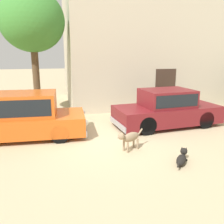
{
  "coord_description": "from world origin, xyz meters",
  "views": [
    {
      "loc": [
        -1.64,
        -7.49,
        2.86
      ],
      "look_at": [
        0.27,
        0.2,
        0.9
      ],
      "focal_mm": 38.14,
      "sensor_mm": 36.0,
      "label": 1
    }
  ],
  "objects_px": {
    "parked_sedan_second": "(167,108)",
    "acacia_tree_left": "(32,22)",
    "stray_dog_tan": "(129,137)",
    "parked_sedan_nearest": "(21,115)",
    "stray_dog_spotted": "(182,158)"
  },
  "relations": [
    {
      "from": "parked_sedan_second",
      "to": "stray_dog_tan",
      "type": "height_order",
      "value": "parked_sedan_second"
    },
    {
      "from": "parked_sedan_nearest",
      "to": "stray_dog_spotted",
      "type": "height_order",
      "value": "parked_sedan_nearest"
    },
    {
      "from": "stray_dog_tan",
      "to": "acacia_tree_left",
      "type": "distance_m",
      "value": 7.03
    },
    {
      "from": "stray_dog_tan",
      "to": "acacia_tree_left",
      "type": "bearing_deg",
      "value": -88.02
    },
    {
      "from": "parked_sedan_second",
      "to": "acacia_tree_left",
      "type": "height_order",
      "value": "acacia_tree_left"
    },
    {
      "from": "parked_sedan_second",
      "to": "stray_dog_tan",
      "type": "distance_m",
      "value": 3.08
    },
    {
      "from": "parked_sedan_nearest",
      "to": "stray_dog_spotted",
      "type": "xyz_separation_m",
      "value": [
        4.37,
        -3.19,
        -0.67
      ]
    },
    {
      "from": "parked_sedan_nearest",
      "to": "stray_dog_tan",
      "type": "xyz_separation_m",
      "value": [
        3.26,
        -2.05,
        -0.39
      ]
    },
    {
      "from": "parked_sedan_second",
      "to": "stray_dog_tan",
      "type": "bearing_deg",
      "value": -141.6
    },
    {
      "from": "acacia_tree_left",
      "to": "parked_sedan_second",
      "type": "bearing_deg",
      "value": -31.36
    },
    {
      "from": "stray_dog_spotted",
      "to": "parked_sedan_second",
      "type": "bearing_deg",
      "value": 19.98
    },
    {
      "from": "stray_dog_spotted",
      "to": "stray_dog_tan",
      "type": "xyz_separation_m",
      "value": [
        -1.11,
        1.14,
        0.28
      ]
    },
    {
      "from": "parked_sedan_second",
      "to": "acacia_tree_left",
      "type": "bearing_deg",
      "value": 144.25
    },
    {
      "from": "stray_dog_tan",
      "to": "parked_sedan_second",
      "type": "bearing_deg",
      "value": -164.03
    },
    {
      "from": "parked_sedan_nearest",
      "to": "acacia_tree_left",
      "type": "distance_m",
      "value": 4.64
    }
  ]
}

